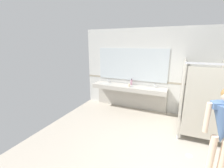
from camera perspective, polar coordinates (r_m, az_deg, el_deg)
The scene contains 8 objects.
wall_back at distance 5.37m, azimuth 29.14°, elevation 3.36°, with size 7.65×0.12×2.81m, color silver.
wall_back_tile_band at distance 5.38m, azimuth 28.72°, elevation -0.44°, with size 7.65×0.01×0.06m, color #9E937F.
vanity_counter at distance 5.49m, azimuth 6.38°, elevation -2.84°, with size 2.57×0.55×0.99m.
mirror_panel at distance 5.47m, azimuth 7.28°, elevation 7.22°, with size 2.47×0.02×1.12m, color silver.
person_standing at distance 3.11m, azimuth 36.19°, elevation -11.88°, with size 0.57×0.47×1.66m.
soap_dispenser at distance 5.46m, azimuth 7.27°, elevation 0.67°, with size 0.07×0.07×0.22m.
paper_cup at distance 5.23m, azimuth 6.42°, elevation -0.46°, with size 0.07×0.07×0.10m, color beige.
floor_drain_cover at distance 3.92m, azimuth 26.78°, elevation -22.74°, with size 0.14×0.14×0.01m, color #B7BABF.
Camera 1 is at (-0.53, -2.42, 2.30)m, focal length 24.53 mm.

